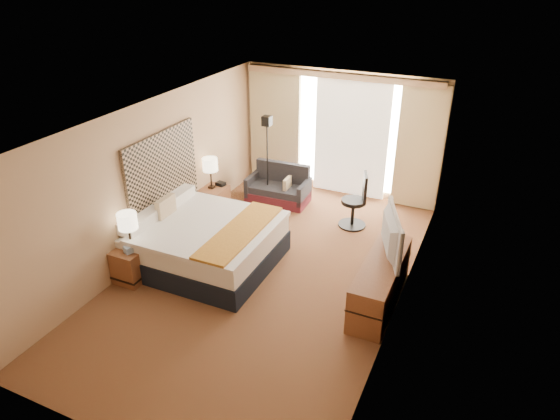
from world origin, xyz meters
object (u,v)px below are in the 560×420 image
at_px(floor_lamp, 267,142).
at_px(bed, 206,242).
at_px(nightstand_right, 215,201).
at_px(media_dresser, 380,282).
at_px(desk_chair, 357,203).
at_px(lamp_left, 127,222).
at_px(television, 385,234).
at_px(nightstand_left, 132,264).
at_px(lamp_right, 210,165).
at_px(loveseat, 279,190).

bearing_deg(floor_lamp, bed, -87.79).
xyz_separation_m(nightstand_right, floor_lamp, (0.71, 0.94, 1.02)).
relative_size(media_dresser, desk_chair, 1.67).
bearing_deg(lamp_left, desk_chair, 49.82).
bearing_deg(media_dresser, television, 102.30).
xyz_separation_m(floor_lamp, lamp_left, (-0.68, -3.42, -0.26)).
height_order(nightstand_left, desk_chair, desk_chair).
relative_size(floor_lamp, lamp_right, 2.97).
xyz_separation_m(loveseat, desk_chair, (1.77, -0.37, 0.22)).
distance_m(nightstand_right, desk_chair, 2.78).
relative_size(floor_lamp, lamp_left, 2.92).
xyz_separation_m(media_dresser, desk_chair, (-1.01, 2.12, 0.13)).
bearing_deg(media_dresser, desk_chair, 115.48).
bearing_deg(desk_chair, lamp_right, 174.77).
bearing_deg(loveseat, media_dresser, -43.96).
bearing_deg(loveseat, lamp_left, -106.33).
height_order(floor_lamp, desk_chair, floor_lamp).
relative_size(nightstand_right, lamp_left, 0.88).
distance_m(nightstand_left, media_dresser, 3.85).
bearing_deg(nightstand_left, floor_lamp, 78.34).
height_order(nightstand_right, television, television).
bearing_deg(desk_chair, bed, -148.76).
bearing_deg(loveseat, lamp_right, -135.08).
bearing_deg(lamp_right, lamp_left, -88.19).
distance_m(media_dresser, floor_lamp, 3.94).
distance_m(lamp_left, television, 3.83).
distance_m(lamp_left, lamp_right, 2.48).
bearing_deg(media_dresser, lamp_left, -164.31).
xyz_separation_m(lamp_left, television, (3.62, 1.26, 0.00)).
relative_size(lamp_right, television, 0.53).
height_order(floor_lamp, lamp_right, floor_lamp).
relative_size(nightstand_right, media_dresser, 0.31).
bearing_deg(loveseat, floor_lamp, -157.99).
xyz_separation_m(media_dresser, lamp_right, (-3.75, 1.45, 0.68)).
xyz_separation_m(media_dresser, television, (-0.05, 0.23, 0.69)).
distance_m(nightstand_right, floor_lamp, 1.56).
bearing_deg(loveseat, nightstand_left, -106.73).
bearing_deg(nightstand_left, lamp_right, 91.07).
height_order(nightstand_right, loveseat, loveseat).
xyz_separation_m(bed, desk_chair, (1.88, 2.26, 0.09)).
relative_size(nightstand_left, lamp_left, 0.88).
distance_m(bed, desk_chair, 2.95).
relative_size(nightstand_left, bed, 0.25).
bearing_deg(nightstand_left, television, 19.32).
height_order(lamp_left, television, television).
height_order(desk_chair, lamp_right, lamp_right).
bearing_deg(lamp_left, bed, 48.74).
xyz_separation_m(lamp_right, television, (3.70, -1.22, 0.01)).
xyz_separation_m(nightstand_right, television, (3.65, -1.22, 0.76)).
bearing_deg(desk_chair, nightstand_left, -149.35).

